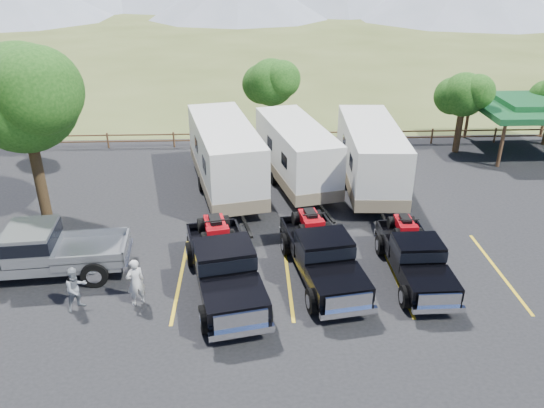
{
  "coord_description": "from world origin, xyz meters",
  "views": [
    {
      "loc": [
        -3.3,
        -12.59,
        11.09
      ],
      "look_at": [
        -2.47,
        6.98,
        1.6
      ],
      "focal_mm": 35.0,
      "sensor_mm": 36.0,
      "label": 1
    }
  ],
  "objects_px": {
    "tree_big_nw": "(22,98)",
    "person_a": "(136,282)",
    "rig_center": "(322,253)",
    "trailer_center": "(296,154)",
    "trailer_left": "(225,157)",
    "trailer_right": "(370,157)",
    "pickup_silver": "(39,251)",
    "rig_right": "(415,255)",
    "person_b": "(76,289)",
    "pavilion": "(530,106)",
    "rig_left": "(224,264)"
  },
  "relations": [
    {
      "from": "tree_big_nw",
      "to": "person_a",
      "type": "bearing_deg",
      "value": -50.87
    },
    {
      "from": "rig_center",
      "to": "trailer_center",
      "type": "xyz_separation_m",
      "value": [
        -0.25,
        8.52,
        0.69
      ]
    },
    {
      "from": "trailer_left",
      "to": "trailer_right",
      "type": "xyz_separation_m",
      "value": [
        7.16,
        -0.06,
        -0.08
      ]
    },
    {
      "from": "pickup_silver",
      "to": "trailer_left",
      "type": "bearing_deg",
      "value": 133.04
    },
    {
      "from": "trailer_left",
      "to": "pickup_silver",
      "type": "distance_m",
      "value": 9.89
    },
    {
      "from": "rig_center",
      "to": "rig_right",
      "type": "distance_m",
      "value": 3.42
    },
    {
      "from": "person_a",
      "to": "rig_center",
      "type": "bearing_deg",
      "value": 159.6
    },
    {
      "from": "trailer_left",
      "to": "trailer_right",
      "type": "bearing_deg",
      "value": -12.57
    },
    {
      "from": "rig_center",
      "to": "person_b",
      "type": "height_order",
      "value": "rig_center"
    },
    {
      "from": "trailer_left",
      "to": "pickup_silver",
      "type": "relative_size",
      "value": 1.47
    },
    {
      "from": "trailer_right",
      "to": "pickup_silver",
      "type": "relative_size",
      "value": 1.41
    },
    {
      "from": "pavilion",
      "to": "rig_right",
      "type": "xyz_separation_m",
      "value": [
        -10.36,
        -13.16,
        -1.87
      ]
    },
    {
      "from": "tree_big_nw",
      "to": "pavilion",
      "type": "bearing_deg",
      "value": 17.34
    },
    {
      "from": "rig_left",
      "to": "person_b",
      "type": "height_order",
      "value": "rig_left"
    },
    {
      "from": "trailer_left",
      "to": "pickup_silver",
      "type": "height_order",
      "value": "trailer_left"
    },
    {
      "from": "tree_big_nw",
      "to": "rig_center",
      "type": "relative_size",
      "value": 1.26
    },
    {
      "from": "pavilion",
      "to": "trailer_right",
      "type": "bearing_deg",
      "value": -153.27
    },
    {
      "from": "pavilion",
      "to": "person_a",
      "type": "height_order",
      "value": "pavilion"
    },
    {
      "from": "pickup_silver",
      "to": "trailer_right",
      "type": "bearing_deg",
      "value": 112.84
    },
    {
      "from": "pavilion",
      "to": "trailer_center",
      "type": "bearing_deg",
      "value": -162.25
    },
    {
      "from": "rig_left",
      "to": "rig_right",
      "type": "bearing_deg",
      "value": -7.23
    },
    {
      "from": "pickup_silver",
      "to": "person_a",
      "type": "height_order",
      "value": "pickup_silver"
    },
    {
      "from": "pickup_silver",
      "to": "person_b",
      "type": "height_order",
      "value": "pickup_silver"
    },
    {
      "from": "rig_left",
      "to": "trailer_center",
      "type": "distance_m",
      "value": 9.8
    },
    {
      "from": "rig_left",
      "to": "trailer_center",
      "type": "bearing_deg",
      "value": 58.6
    },
    {
      "from": "pavilion",
      "to": "rig_left",
      "type": "relative_size",
      "value": 0.93
    },
    {
      "from": "trailer_left",
      "to": "person_a",
      "type": "relative_size",
      "value": 5.75
    },
    {
      "from": "rig_left",
      "to": "tree_big_nw",
      "type": "bearing_deg",
      "value": 133.49
    },
    {
      "from": "trailer_left",
      "to": "pickup_silver",
      "type": "bearing_deg",
      "value": -144.01
    },
    {
      "from": "rig_left",
      "to": "person_a",
      "type": "relative_size",
      "value": 3.84
    },
    {
      "from": "rig_right",
      "to": "trailer_right",
      "type": "xyz_separation_m",
      "value": [
        -0.04,
        7.92,
        0.86
      ]
    },
    {
      "from": "person_b",
      "to": "trailer_center",
      "type": "bearing_deg",
      "value": 6.24
    },
    {
      "from": "trailer_center",
      "to": "rig_center",
      "type": "bearing_deg",
      "value": -101.35
    },
    {
      "from": "trailer_left",
      "to": "rig_left",
      "type": "bearing_deg",
      "value": -100.49
    },
    {
      "from": "pavilion",
      "to": "pickup_silver",
      "type": "relative_size",
      "value": 0.91
    },
    {
      "from": "pavilion",
      "to": "person_a",
      "type": "relative_size",
      "value": 3.57
    },
    {
      "from": "rig_right",
      "to": "trailer_center",
      "type": "bearing_deg",
      "value": 112.14
    },
    {
      "from": "rig_right",
      "to": "trailer_left",
      "type": "bearing_deg",
      "value": 131.3
    },
    {
      "from": "person_a",
      "to": "pavilion",
      "type": "bearing_deg",
      "value": -177.43
    },
    {
      "from": "trailer_left",
      "to": "person_b",
      "type": "relative_size",
      "value": 6.27
    },
    {
      "from": "rig_left",
      "to": "trailer_left",
      "type": "xyz_separation_m",
      "value": [
        -0.24,
        8.52,
        0.78
      ]
    },
    {
      "from": "person_b",
      "to": "person_a",
      "type": "bearing_deg",
      "value": -39.15
    },
    {
      "from": "tree_big_nw",
      "to": "pavilion",
      "type": "distance_m",
      "value": 26.91
    },
    {
      "from": "person_b",
      "to": "trailer_right",
      "type": "bearing_deg",
      "value": -6.34
    },
    {
      "from": "rig_right",
      "to": "trailer_right",
      "type": "relative_size",
      "value": 0.57
    },
    {
      "from": "trailer_left",
      "to": "trailer_right",
      "type": "height_order",
      "value": "trailer_left"
    },
    {
      "from": "person_a",
      "to": "pickup_silver",
      "type": "bearing_deg",
      "value": -59.53
    },
    {
      "from": "pavilion",
      "to": "rig_right",
      "type": "height_order",
      "value": "pavilion"
    },
    {
      "from": "rig_center",
      "to": "person_a",
      "type": "relative_size",
      "value": 3.59
    },
    {
      "from": "rig_right",
      "to": "trailer_right",
      "type": "bearing_deg",
      "value": 89.53
    }
  ]
}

